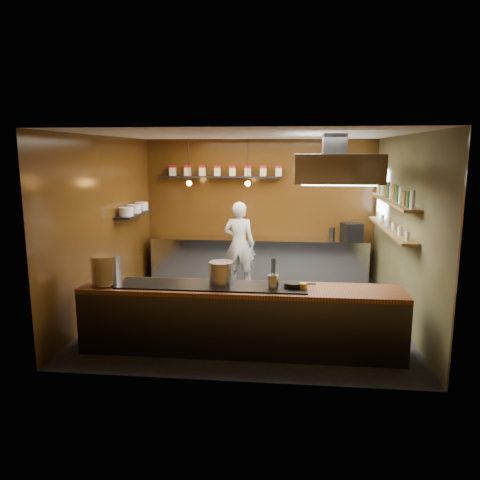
# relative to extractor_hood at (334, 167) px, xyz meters

# --- Properties ---
(floor) EXTENTS (5.00, 5.00, 0.00)m
(floor) POSITION_rel_extractor_hood_xyz_m (-1.30, 0.40, -2.51)
(floor) COLOR black
(floor) RESTS_ON ground
(back_wall) EXTENTS (5.00, 0.00, 5.00)m
(back_wall) POSITION_rel_extractor_hood_xyz_m (-1.30, 2.90, -1.01)
(back_wall) COLOR black
(back_wall) RESTS_ON ground
(left_wall) EXTENTS (0.00, 5.00, 5.00)m
(left_wall) POSITION_rel_extractor_hood_xyz_m (-3.80, 0.40, -1.01)
(left_wall) COLOR black
(left_wall) RESTS_ON ground
(right_wall) EXTENTS (0.00, 5.00, 5.00)m
(right_wall) POSITION_rel_extractor_hood_xyz_m (1.20, 0.40, -1.01)
(right_wall) COLOR #434426
(right_wall) RESTS_ON ground
(ceiling) EXTENTS (5.00, 5.00, 0.00)m
(ceiling) POSITION_rel_extractor_hood_xyz_m (-1.30, 0.40, 0.49)
(ceiling) COLOR silver
(ceiling) RESTS_ON back_wall
(window_pane) EXTENTS (0.00, 1.00, 1.00)m
(window_pane) POSITION_rel_extractor_hood_xyz_m (1.15, 2.10, -0.61)
(window_pane) COLOR white
(window_pane) RESTS_ON right_wall
(prep_counter) EXTENTS (4.60, 0.65, 0.90)m
(prep_counter) POSITION_rel_extractor_hood_xyz_m (-1.30, 2.57, -2.06)
(prep_counter) COLOR silver
(prep_counter) RESTS_ON floor
(pass_counter) EXTENTS (4.40, 0.72, 0.94)m
(pass_counter) POSITION_rel_extractor_hood_xyz_m (-1.30, -1.20, -2.04)
(pass_counter) COLOR #38383D
(pass_counter) RESTS_ON floor
(tin_shelf) EXTENTS (2.60, 0.26, 0.04)m
(tin_shelf) POSITION_rel_extractor_hood_xyz_m (-2.20, 2.76, -0.31)
(tin_shelf) COLOR black
(tin_shelf) RESTS_ON back_wall
(plate_shelf) EXTENTS (0.30, 1.40, 0.04)m
(plate_shelf) POSITION_rel_extractor_hood_xyz_m (-3.64, 1.40, -0.96)
(plate_shelf) COLOR black
(plate_shelf) RESTS_ON left_wall
(bottle_shelf_upper) EXTENTS (0.26, 2.80, 0.04)m
(bottle_shelf_upper) POSITION_rel_extractor_hood_xyz_m (1.04, 0.70, -0.59)
(bottle_shelf_upper) COLOR brown
(bottle_shelf_upper) RESTS_ON right_wall
(bottle_shelf_lower) EXTENTS (0.26, 2.80, 0.04)m
(bottle_shelf_lower) POSITION_rel_extractor_hood_xyz_m (1.04, 0.70, -1.06)
(bottle_shelf_lower) COLOR brown
(bottle_shelf_lower) RESTS_ON right_wall
(extractor_hood) EXTENTS (1.20, 2.00, 0.72)m
(extractor_hood) POSITION_rel_extractor_hood_xyz_m (0.00, 0.00, 0.00)
(extractor_hood) COLOR #38383D
(extractor_hood) RESTS_ON ceiling
(pendant_left) EXTENTS (0.10, 0.10, 0.95)m
(pendant_left) POSITION_rel_extractor_hood_xyz_m (-2.70, 2.10, -0.35)
(pendant_left) COLOR black
(pendant_left) RESTS_ON ceiling
(pendant_right) EXTENTS (0.10, 0.10, 0.95)m
(pendant_right) POSITION_rel_extractor_hood_xyz_m (-1.50, 2.10, -0.35)
(pendant_right) COLOR black
(pendant_right) RESTS_ON ceiling
(storage_tins) EXTENTS (2.43, 0.13, 0.22)m
(storage_tins) POSITION_rel_extractor_hood_xyz_m (-2.05, 2.76, -0.17)
(storage_tins) COLOR beige
(storage_tins) RESTS_ON tin_shelf
(plate_stacks) EXTENTS (0.26, 1.16, 0.16)m
(plate_stacks) POSITION_rel_extractor_hood_xyz_m (-3.64, 1.40, -0.86)
(plate_stacks) COLOR silver
(plate_stacks) RESTS_ON plate_shelf
(bottles) EXTENTS (0.06, 2.66, 0.24)m
(bottles) POSITION_rel_extractor_hood_xyz_m (1.04, 0.70, -0.45)
(bottles) COLOR silver
(bottles) RESTS_ON bottle_shelf_upper
(wine_glasses) EXTENTS (0.07, 2.37, 0.13)m
(wine_glasses) POSITION_rel_extractor_hood_xyz_m (1.04, 0.70, -0.97)
(wine_glasses) COLOR silver
(wine_glasses) RESTS_ON bottle_shelf_lower
(stockpot_large) EXTENTS (0.43, 0.43, 0.40)m
(stockpot_large) POSITION_rel_extractor_hood_xyz_m (-3.15, -1.28, -1.37)
(stockpot_large) COLOR silver
(stockpot_large) RESTS_ON pass_counter
(stockpot_small) EXTENTS (0.38, 0.38, 0.32)m
(stockpot_small) POSITION_rel_extractor_hood_xyz_m (-1.57, -1.16, -1.41)
(stockpot_small) COLOR silver
(stockpot_small) RESTS_ON pass_counter
(utensil_crock) EXTENTS (0.16, 0.16, 0.19)m
(utensil_crock) POSITION_rel_extractor_hood_xyz_m (-0.86, -1.29, -1.47)
(utensil_crock) COLOR silver
(utensil_crock) RESTS_ON pass_counter
(frying_pan) EXTENTS (0.44, 0.27, 0.07)m
(frying_pan) POSITION_rel_extractor_hood_xyz_m (-0.58, -1.20, -1.53)
(frying_pan) COLOR black
(frying_pan) RESTS_ON pass_counter
(butter_jar) EXTENTS (0.13, 0.13, 0.10)m
(butter_jar) POSITION_rel_extractor_hood_xyz_m (-0.46, -1.26, -1.54)
(butter_jar) COLOR yellow
(butter_jar) RESTS_ON pass_counter
(espresso_machine) EXTENTS (0.46, 0.45, 0.37)m
(espresso_machine) POSITION_rel_extractor_hood_xyz_m (0.65, 2.51, -1.42)
(espresso_machine) COLOR black
(espresso_machine) RESTS_ON prep_counter
(chef) EXTENTS (0.68, 0.49, 1.74)m
(chef) POSITION_rel_extractor_hood_xyz_m (-1.67, 2.08, -1.64)
(chef) COLOR silver
(chef) RESTS_ON floor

